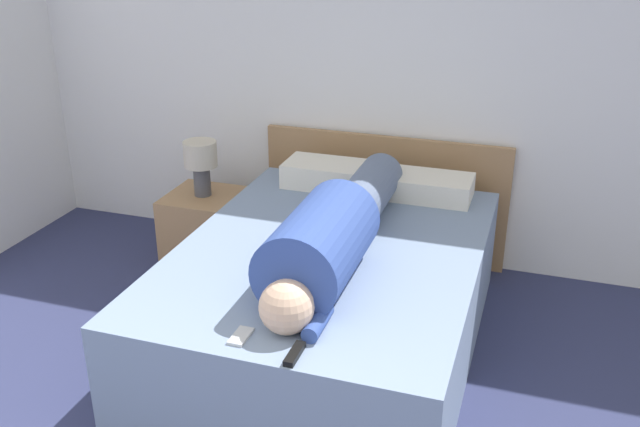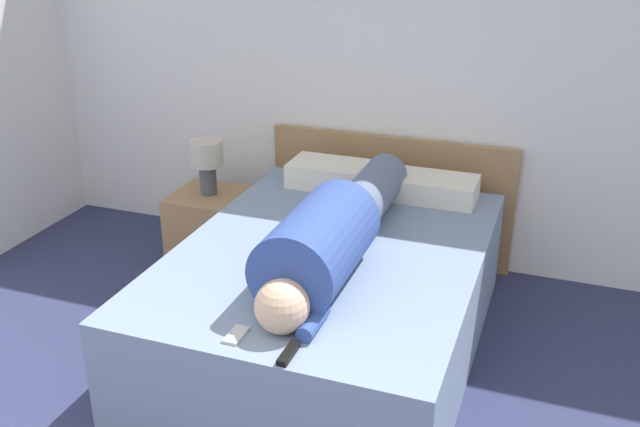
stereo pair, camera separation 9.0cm
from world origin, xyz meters
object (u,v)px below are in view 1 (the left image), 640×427
object	(u,v)px
pillow_near_headboard	(326,174)
pillow_second	(432,187)
tv_remote	(295,354)
table_lamp	(201,160)
nightstand	(205,227)
cell_phone	(241,336)
person_lying	(333,233)
bed	(329,299)

from	to	relation	value
pillow_near_headboard	pillow_second	distance (m)	0.65
pillow_second	tv_remote	bearing A→B (deg)	-96.63
table_lamp	pillow_near_headboard	distance (m)	0.80
nightstand	cell_phone	world-z (taller)	cell_phone
person_lying	pillow_near_headboard	world-z (taller)	person_lying
table_lamp	nightstand	bearing A→B (deg)	-90.00
person_lying	tv_remote	bearing A→B (deg)	-83.41
pillow_second	tv_remote	distance (m)	1.77
nightstand	cell_phone	bearing A→B (deg)	-58.39
bed	pillow_near_headboard	distance (m)	0.95
bed	nightstand	xyz separation A→B (m)	(-1.08, 0.74, -0.07)
pillow_near_headboard	nightstand	bearing A→B (deg)	-173.82
person_lying	cell_phone	bearing A→B (deg)	-102.40
pillow_near_headboard	bed	bearing A→B (deg)	-70.82
table_lamp	cell_phone	world-z (taller)	table_lamp
person_lying	tv_remote	xyz separation A→B (m)	(0.09, -0.77, -0.15)
table_lamp	pillow_second	xyz separation A→B (m)	(1.44, 0.09, -0.03)
nightstand	bed	bearing A→B (deg)	-34.26
cell_phone	pillow_near_headboard	bearing A→B (deg)	96.58
person_lying	tv_remote	world-z (taller)	person_lying
pillow_second	tv_remote	size ratio (longest dim) A/B	3.10
person_lying	pillow_second	distance (m)	1.03
bed	pillow_near_headboard	size ratio (longest dim) A/B	4.15
bed	person_lying	xyz separation A→B (m)	(0.07, -0.16, 0.46)
pillow_near_headboard	cell_phone	xyz separation A→B (m)	(0.20, -1.70, -0.07)
table_lamp	person_lying	distance (m)	1.46
table_lamp	person_lying	xyz separation A→B (m)	(1.15, -0.90, 0.06)
tv_remote	pillow_near_headboard	bearing A→B (deg)	104.17
pillow_second	cell_phone	bearing A→B (deg)	-104.85
person_lying	table_lamp	bearing A→B (deg)	142.09
table_lamp	cell_phone	xyz separation A→B (m)	(0.99, -1.61, -0.09)
pillow_near_headboard	tv_remote	distance (m)	1.81
nightstand	pillow_near_headboard	bearing A→B (deg)	6.18
person_lying	pillow_near_headboard	bearing A→B (deg)	109.81
person_lying	nightstand	bearing A→B (deg)	142.09
bed	cell_phone	distance (m)	0.93
bed	person_lying	bearing A→B (deg)	-66.98
nightstand	pillow_near_headboard	world-z (taller)	pillow_near_headboard
bed	person_lying	size ratio (longest dim) A/B	1.20
table_lamp	person_lying	bearing A→B (deg)	-37.91
cell_phone	person_lying	bearing A→B (deg)	77.60
nightstand	table_lamp	size ratio (longest dim) A/B	1.31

